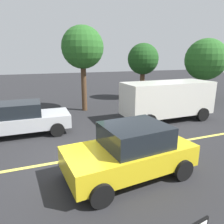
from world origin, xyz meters
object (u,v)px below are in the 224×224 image
(white_van, at_px, (168,98))
(car_silver_crossing, at_px, (22,118))
(tree_left_verge, at_px, (143,60))
(car_yellow_approaching, at_px, (131,151))
(tree_right_verge, at_px, (83,48))
(tree_centre_verge, at_px, (206,60))

(white_van, xyz_separation_m, car_silver_crossing, (-7.79, 0.42, -0.48))
(tree_left_verge, bearing_deg, car_silver_crossing, -149.73)
(car_yellow_approaching, height_order, tree_right_verge, tree_right_verge)
(car_yellow_approaching, xyz_separation_m, tree_right_verge, (0.59, 8.41, 3.29))
(tree_right_verge, bearing_deg, car_silver_crossing, -138.23)
(tree_left_verge, xyz_separation_m, tree_centre_verge, (4.60, -2.14, -0.01))
(tree_centre_verge, bearing_deg, car_silver_crossing, -166.59)
(car_silver_crossing, height_order, tree_right_verge, tree_right_verge)
(white_van, height_order, car_silver_crossing, white_van)
(white_van, relative_size, tree_left_verge, 1.12)
(car_yellow_approaching, xyz_separation_m, tree_centre_verge, (10.77, 8.34, 2.51))
(tree_left_verge, bearing_deg, car_yellow_approaching, -120.46)
(car_yellow_approaching, height_order, tree_left_verge, tree_left_verge)
(tree_centre_verge, bearing_deg, tree_right_verge, 179.62)
(white_van, xyz_separation_m, tree_left_verge, (1.60, 5.90, 2.06))
(car_yellow_approaching, distance_m, tree_left_verge, 12.42)
(white_van, distance_m, tree_right_verge, 6.21)
(white_van, bearing_deg, tree_right_verge, 136.17)
(car_silver_crossing, relative_size, car_yellow_approaching, 1.03)
(car_yellow_approaching, distance_m, tree_right_verge, 9.05)
(car_yellow_approaching, bearing_deg, car_silver_crossing, 122.80)
(white_van, relative_size, tree_right_verge, 0.95)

